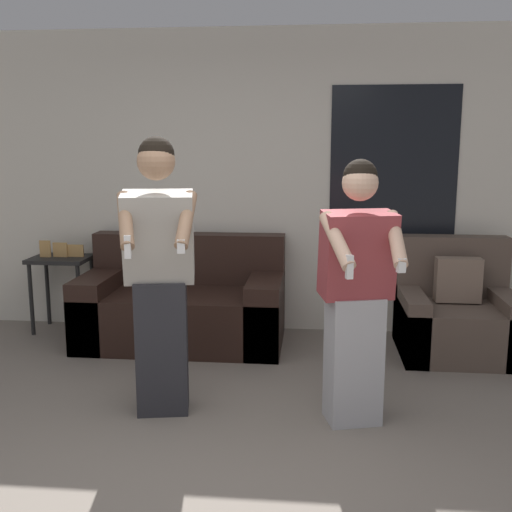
% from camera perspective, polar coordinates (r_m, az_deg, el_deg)
% --- Properties ---
extents(ground_plane, '(14.00, 14.00, 0.00)m').
position_cam_1_polar(ground_plane, '(3.14, -6.14, -22.13)').
color(ground_plane, slate).
extents(wall_back, '(6.56, 0.07, 2.70)m').
position_cam_1_polar(wall_back, '(5.45, -0.18, 6.97)').
color(wall_back, beige).
rests_on(wall_back, ground_plane).
extents(couch, '(1.72, 0.89, 0.91)m').
position_cam_1_polar(couch, '(5.24, -6.92, -4.78)').
color(couch, black).
rests_on(couch, ground_plane).
extents(armchair, '(0.92, 0.82, 0.94)m').
position_cam_1_polar(armchair, '(5.20, 18.50, -5.43)').
color(armchair, brown).
rests_on(armchair, ground_plane).
extents(side_table, '(0.52, 0.42, 0.84)m').
position_cam_1_polar(side_table, '(5.74, -18.05, -1.15)').
color(side_table, black).
rests_on(side_table, ground_plane).
extents(person_left, '(0.48, 0.55, 1.74)m').
position_cam_1_polar(person_left, '(3.75, -9.15, -1.90)').
color(person_left, '#28282D').
rests_on(person_left, ground_plane).
extents(person_right, '(0.50, 0.55, 1.61)m').
position_cam_1_polar(person_right, '(3.64, 9.53, -3.61)').
color(person_right, '#B2B2B7').
rests_on(person_right, ground_plane).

